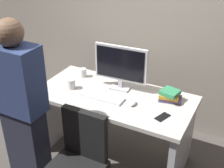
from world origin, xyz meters
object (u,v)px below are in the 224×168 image
Objects in this scene: keyboard at (102,97)px; desk at (114,114)px; cup_near_keyboard at (71,84)px; mouse at (133,103)px; cup_by_monitor at (83,73)px; cell_phone at (162,117)px; book_stack at (170,96)px; monitor at (121,65)px; person_at_desk at (22,111)px.

desk is at bearing 49.09° from keyboard.
keyboard is 4.22× the size of cup_near_keyboard.
cup_by_monitor is (-0.71, 0.28, 0.03)m from mouse.
keyboard is at bearing -164.23° from cell_phone.
cup_near_keyboard reaches higher than keyboard.
book_stack is at bearing 40.09° from mouse.
desk is 0.60m from book_stack.
mouse is 0.36m from book_stack.
cup_near_keyboard is 0.28m from cup_by_monitor.
keyboard is at bearing -156.56° from book_stack.
book_stack is 0.30m from cell_phone.
person_at_desk is at bearing -118.82° from monitor.
book_stack is (0.59, 0.26, 0.04)m from keyboard.
book_stack is (0.96, 0.24, 0.00)m from cup_near_keyboard.
desk is 0.51m from monitor.
person_at_desk is at bearing -130.75° from cell_phone.
mouse is 1.05× the size of cup_by_monitor.
monitor reaches higher than cell_phone.
person_at_desk reaches higher than keyboard.
person_at_desk is 0.98m from mouse.
cup_near_keyboard is at bearing -170.36° from desk.
cup_by_monitor is (-0.40, 0.30, 0.04)m from keyboard.
cell_phone is at bearing -18.37° from cup_by_monitor.
keyboard is (-0.07, -0.25, -0.25)m from monitor.
desk is at bearing -162.60° from book_stack.
monitor is 5.31× the size of cup_near_keyboard.
monitor is at bearing 73.84° from keyboard.
cup_near_keyboard is 0.44× the size of book_stack.
desk is at bearing -174.76° from cell_phone.
monitor reaches higher than mouse.
person_at_desk is 17.18× the size of cup_by_monitor.
cup_near_keyboard is (-0.45, -0.08, 0.28)m from desk.
mouse is at bearing -139.91° from book_stack.
monitor reaches higher than book_stack.
desk is at bearing 162.01° from mouse.
keyboard is at bearing 56.71° from person_at_desk.
person_at_desk reaches higher than cell_phone.
cup_near_keyboard is 0.71× the size of cell_phone.
desk is 6.62× the size of book_stack.
keyboard is 0.31m from mouse.
book_stack is at bearing 17.40° from desk.
keyboard is at bearing -175.93° from mouse.
book_stack is (0.51, 0.16, 0.28)m from desk.
person_at_desk is 1.20m from cell_phone.
monitor reaches higher than cup_near_keyboard.
desk is 0.94m from person_at_desk.
monitor reaches higher than desk.
keyboard is 0.64m from book_stack.
desk is 15.14× the size of cup_near_keyboard.
desk is 0.34m from mouse.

